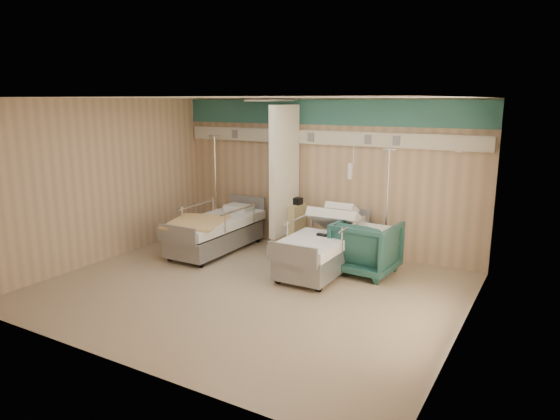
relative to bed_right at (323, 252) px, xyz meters
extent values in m
cube|color=gray|center=(-0.60, -1.30, -0.32)|extent=(6.00, 5.00, 0.00)
cube|color=tan|center=(-0.60, 1.20, 1.08)|extent=(6.00, 0.04, 2.80)
cube|color=tan|center=(-0.60, -3.80, 1.08)|extent=(6.00, 0.04, 2.80)
cube|color=tan|center=(-3.60, -1.30, 1.08)|extent=(0.04, 5.00, 2.80)
cube|color=tan|center=(2.40, -1.30, 1.08)|extent=(0.04, 5.00, 2.80)
cube|color=white|center=(-0.60, -1.30, 2.48)|extent=(6.00, 5.00, 0.04)
cube|color=#2B645D|center=(-0.60, 1.18, 2.23)|extent=(6.00, 0.04, 0.45)
cube|color=beige|center=(-0.60, 1.15, 1.79)|extent=(5.88, 0.08, 0.25)
cylinder|color=silver|center=(-1.10, 0.30, 2.44)|extent=(0.03, 1.80, 0.03)
cube|color=beige|center=(-1.10, 0.65, 1.19)|extent=(0.12, 0.90, 2.35)
cube|color=#CFC081|center=(-1.15, 0.90, 0.11)|extent=(0.50, 0.48, 0.85)
imported|color=#1D4843|center=(0.65, 0.24, 0.12)|extent=(1.00, 1.03, 0.87)
cube|color=white|center=(0.68, 0.25, 0.60)|extent=(0.69, 0.61, 0.07)
cylinder|color=silver|center=(0.77, 0.84, -0.30)|extent=(0.35, 0.35, 0.03)
cylinder|color=silver|center=(0.77, 0.84, 0.67)|extent=(0.03, 0.03, 1.97)
cylinder|color=silver|center=(0.77, 0.84, 1.66)|extent=(0.24, 0.03, 0.03)
cylinder|color=silver|center=(-2.92, 0.98, -0.30)|extent=(0.37, 0.37, 0.03)
cylinder|color=silver|center=(-2.92, 0.98, 0.71)|extent=(0.03, 0.03, 2.05)
cylinder|color=silver|center=(-2.92, 0.98, 1.73)|extent=(0.25, 0.03, 0.03)
cube|color=black|center=(0.03, -0.12, 0.33)|extent=(0.17, 0.09, 0.04)
cube|color=#D7B56E|center=(-2.27, -0.46, 0.33)|extent=(1.20, 1.35, 0.04)
cube|color=black|center=(-1.02, 0.94, 0.60)|extent=(0.26, 0.19, 0.13)
cylinder|color=white|center=(-1.22, 0.86, 0.60)|extent=(0.11, 0.11, 0.14)
camera|label=1|loc=(3.31, -7.16, 2.46)|focal=32.00mm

